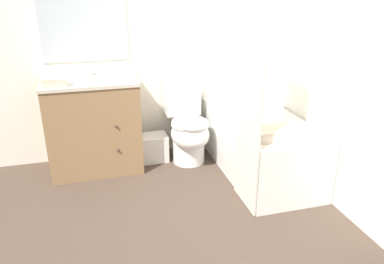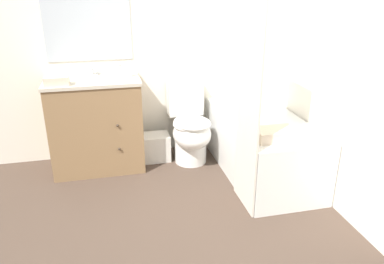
{
  "view_description": "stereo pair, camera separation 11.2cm",
  "coord_description": "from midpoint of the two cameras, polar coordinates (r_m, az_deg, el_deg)",
  "views": [
    {
      "loc": [
        -0.7,
        -2.12,
        1.72
      ],
      "look_at": [
        0.09,
        0.73,
        0.54
      ],
      "focal_mm": 35.0,
      "sensor_mm": 36.0,
      "label": 1
    },
    {
      "loc": [
        -0.59,
        -2.14,
        1.72
      ],
      "look_at": [
        0.09,
        0.73,
        0.54
      ],
      "focal_mm": 35.0,
      "sensor_mm": 36.0,
      "label": 2
    }
  ],
  "objects": [
    {
      "name": "sink_faucet",
      "position": [
        3.75,
        -16.31,
        8.79
      ],
      "size": [
        0.14,
        0.12,
        0.12
      ],
      "color": "silver",
      "rests_on": "vanity_cabinet"
    },
    {
      "name": "hand_towel_folded",
      "position": [
        3.43,
        -21.17,
        7.07
      ],
      "size": [
        0.2,
        0.13,
        0.08
      ],
      "color": "beige",
      "rests_on": "vanity_cabinet"
    },
    {
      "name": "bath_towel_folded",
      "position": [
        3.06,
        11.54,
        -0.14
      ],
      "size": [
        0.32,
        0.21,
        0.09
      ],
      "color": "beige",
      "rests_on": "bathtub"
    },
    {
      "name": "wall_back",
      "position": [
        3.86,
        -5.99,
        14.74
      ],
      "size": [
        8.0,
        0.06,
        2.5
      ],
      "color": "white",
      "rests_on": "ground_plane"
    },
    {
      "name": "tissue_box",
      "position": [
        3.73,
        -12.3,
        9.21
      ],
      "size": [
        0.12,
        0.15,
        0.11
      ],
      "color": "beige",
      "rests_on": "vanity_cabinet"
    },
    {
      "name": "ground_plane",
      "position": [
        2.82,
        1.14,
        -15.89
      ],
      "size": [
        14.0,
        14.0,
        0.0
      ],
      "primitive_type": "plane",
      "color": "#47382D"
    },
    {
      "name": "wall_right",
      "position": [
        3.49,
        16.51,
        13.2
      ],
      "size": [
        0.05,
        2.63,
        2.5
      ],
      "color": "white",
      "rests_on": "ground_plane"
    },
    {
      "name": "soap_dispenser",
      "position": [
        3.58,
        -10.89,
        9.18
      ],
      "size": [
        0.05,
        0.05,
        0.15
      ],
      "color": "silver",
      "rests_on": "vanity_cabinet"
    },
    {
      "name": "bathtub",
      "position": [
        3.64,
        9.24,
        -1.75
      ],
      "size": [
        0.68,
        1.48,
        0.56
      ],
      "color": "white",
      "rests_on": "ground_plane"
    },
    {
      "name": "shower_curtain",
      "position": [
        2.83,
        7.8,
        5.98
      ],
      "size": [
        0.02,
        0.43,
        1.91
      ],
      "color": "silver",
      "rests_on": "ground_plane"
    },
    {
      "name": "vanity_cabinet",
      "position": [
        3.71,
        -15.53,
        1.09
      ],
      "size": [
        0.87,
        0.57,
        0.9
      ],
      "color": "olive",
      "rests_on": "ground_plane"
    },
    {
      "name": "wastebasket",
      "position": [
        3.89,
        -6.65,
        -2.38
      ],
      "size": [
        0.27,
        0.23,
        0.27
      ],
      "color": "silver",
      "rests_on": "ground_plane"
    },
    {
      "name": "toilet",
      "position": [
        3.77,
        -1.48,
        0.55
      ],
      "size": [
        0.38,
        0.64,
        0.8
      ],
      "color": "white",
      "rests_on": "ground_plane"
    }
  ]
}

